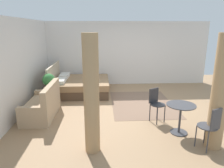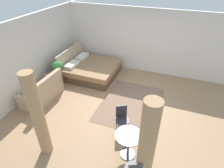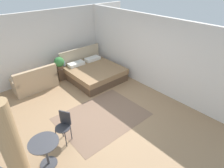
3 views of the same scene
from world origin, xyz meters
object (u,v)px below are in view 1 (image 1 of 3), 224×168
vase (49,83)px  cafe_chair_near_couch (156,102)px  potted_plant (49,81)px  cafe_chair_near_window (212,124)px  couch (43,106)px  nightstand (50,95)px  balcony_table (180,113)px  bed (80,85)px

vase → cafe_chair_near_couch: (-1.70, -3.05, -0.07)m
potted_plant → cafe_chair_near_couch: size_ratio=0.56×
cafe_chair_near_window → cafe_chair_near_couch: bearing=27.7°
couch → cafe_chair_near_window: bearing=-116.3°
couch → nightstand: couch is taller
couch → cafe_chair_near_window: 4.06m
nightstand → potted_plant: size_ratio=1.11×
couch → balcony_table: size_ratio=2.20×
vase → cafe_chair_near_window: (-3.06, -3.76, -0.04)m
vase → cafe_chair_near_couch: cafe_chair_near_couch is taller
couch → cafe_chair_near_couch: (-0.43, -2.92, 0.22)m
cafe_chair_near_couch → bed: bearing=41.0°
nightstand → couch: bearing=-174.7°
vase → bed: bearing=-48.5°
couch → potted_plant: bearing=3.7°
cafe_chair_near_window → bed: bearing=36.8°
bed → nightstand: 1.25m
couch → cafe_chair_near_couch: couch is taller
bed → nightstand: bed is taller
cafe_chair_near_window → cafe_chair_near_couch: size_ratio=1.06×
nightstand → cafe_chair_near_window: size_ratio=0.59×
bed → balcony_table: (-3.15, -2.54, 0.20)m
potted_plant → cafe_chair_near_couch: 3.34m
potted_plant → cafe_chair_near_couch: (-1.48, -2.99, -0.21)m
vase → balcony_table: 4.17m
couch → potted_plant: (1.05, 0.07, 0.43)m
potted_plant → balcony_table: size_ratio=0.70×
balcony_table → potted_plant: bearing=57.5°
nightstand → potted_plant: 0.50m
couch → vase: size_ratio=6.49×
bed → nightstand: bearing=136.1°
cafe_chair_near_window → vase: bearing=50.8°
bed → cafe_chair_near_window: 4.81m
bed → couch: size_ratio=1.33×
couch → balcony_table: bearing=-108.3°
balcony_table → vase: bearing=55.4°
bed → potted_plant: bearing=140.4°
cafe_chair_near_window → cafe_chair_near_couch: cafe_chair_near_window is taller
potted_plant → cafe_chair_near_window: potted_plant is taller
couch → vase: 1.31m
cafe_chair_near_window → cafe_chair_near_couch: 1.54m
cafe_chair_near_window → cafe_chair_near_couch: (1.36, 0.72, -0.02)m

